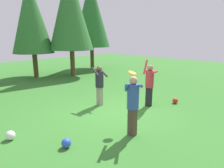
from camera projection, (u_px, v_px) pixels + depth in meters
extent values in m
plane|color=#387A2D|center=(114.00, 112.00, 7.52)|extent=(40.00, 40.00, 0.00)
cube|color=black|center=(149.00, 97.00, 8.08)|extent=(0.19, 0.22, 0.82)
cylinder|color=#B72D38|center=(150.00, 79.00, 7.90)|extent=(0.34, 0.34, 0.71)
sphere|color=#8C6647|center=(150.00, 68.00, 7.80)|extent=(0.23, 0.23, 0.23)
cylinder|color=#B72D38|center=(155.00, 72.00, 7.74)|extent=(0.61, 0.24, 0.13)
cylinder|color=#B72D38|center=(145.00, 67.00, 7.88)|extent=(0.39, 0.18, 0.56)
cube|color=#4C382D|center=(132.00, 122.00, 5.66)|extent=(0.19, 0.22, 0.83)
cylinder|color=#334C9E|center=(133.00, 96.00, 5.48)|extent=(0.34, 0.34, 0.72)
sphere|color=tan|center=(133.00, 80.00, 5.37)|extent=(0.23, 0.23, 0.23)
cylinder|color=#334C9E|center=(126.00, 88.00, 5.43)|extent=(0.49, 0.44, 0.35)
cylinder|color=#334C9E|center=(140.00, 86.00, 5.39)|extent=(0.52, 0.46, 0.19)
cube|color=gray|center=(100.00, 96.00, 8.22)|extent=(0.19, 0.22, 0.79)
cylinder|color=#23232D|center=(99.00, 79.00, 8.05)|extent=(0.34, 0.34, 0.69)
sphere|color=brown|center=(99.00, 69.00, 7.95)|extent=(0.22, 0.22, 0.22)
cylinder|color=#23232D|center=(104.00, 73.00, 8.10)|extent=(0.21, 0.58, 0.28)
cylinder|color=#23232D|center=(95.00, 72.00, 7.86)|extent=(0.20, 0.56, 0.32)
cylinder|color=orange|center=(132.00, 73.00, 6.16)|extent=(0.31, 0.30, 0.12)
sphere|color=red|center=(175.00, 101.00, 8.48)|extent=(0.24, 0.24, 0.24)
sphere|color=blue|center=(66.00, 143.00, 5.06)|extent=(0.26, 0.26, 0.26)
sphere|color=white|center=(10.00, 135.00, 5.44)|extent=(0.27, 0.27, 0.27)
cylinder|color=brown|center=(72.00, 52.00, 14.28)|extent=(0.34, 0.34, 3.53)
cone|color=#337033|center=(70.00, 9.00, 13.58)|extent=(3.18, 3.18, 5.66)
cylinder|color=brown|center=(92.00, 49.00, 17.67)|extent=(0.34, 0.34, 3.63)
cone|color=#28662D|center=(91.00, 13.00, 16.95)|extent=(3.27, 3.27, 5.81)
cylinder|color=brown|center=(35.00, 55.00, 13.92)|extent=(0.33, 0.33, 3.16)
cone|color=#337033|center=(31.00, 16.00, 13.30)|extent=(2.84, 2.84, 5.05)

